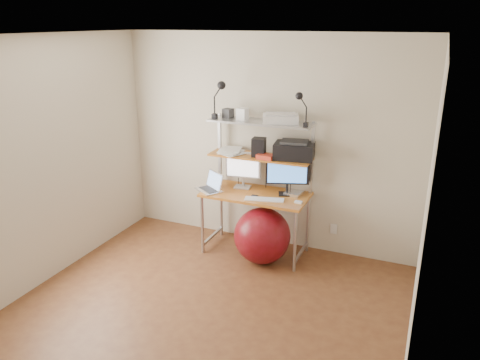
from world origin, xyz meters
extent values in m
plane|color=brown|center=(0.00, 0.00, 0.00)|extent=(3.60, 3.60, 0.00)
plane|color=silver|center=(0.00, 0.00, 2.50)|extent=(3.60, 3.60, 0.00)
plane|color=beige|center=(0.00, 1.80, 1.25)|extent=(3.60, 0.00, 3.60)
plane|color=beige|center=(0.00, -1.80, 1.25)|extent=(3.60, 0.00, 3.60)
plane|color=beige|center=(-1.80, 0.00, 1.25)|extent=(0.00, 3.60, 3.60)
plane|color=beige|center=(1.80, 0.00, 1.25)|extent=(0.00, 3.60, 3.60)
cube|color=#BD7024|center=(0.00, 1.44, 0.72)|extent=(1.20, 0.60, 0.03)
cylinder|color=#A9A9AD|center=(-0.56, 1.18, 0.35)|extent=(0.04, 0.04, 0.71)
cylinder|color=#A9A9AD|center=(-0.56, 1.70, 0.35)|extent=(0.04, 0.04, 0.71)
cylinder|color=#A9A9AD|center=(0.56, 1.18, 0.35)|extent=(0.04, 0.04, 0.71)
cylinder|color=#A9A9AD|center=(0.56, 1.70, 0.35)|extent=(0.04, 0.04, 0.71)
cube|color=#A9A9AD|center=(-0.57, 1.70, 1.15)|extent=(0.03, 0.04, 0.84)
cube|color=#A9A9AD|center=(0.57, 1.70, 1.15)|extent=(0.03, 0.04, 0.84)
cube|color=#BD7024|center=(0.00, 1.57, 1.14)|extent=(1.18, 0.34, 0.02)
cube|color=#A9A9AD|center=(0.00, 1.57, 1.54)|extent=(1.18, 0.34, 0.02)
cube|color=silver|center=(0.85, 1.79, 0.30)|extent=(0.08, 0.01, 0.12)
cube|color=silver|center=(-0.21, 1.56, 0.75)|extent=(0.21, 0.17, 0.01)
cylinder|color=silver|center=(-0.21, 1.58, 0.81)|extent=(0.03, 0.03, 0.10)
cube|color=silver|center=(-0.21, 1.58, 1.01)|extent=(0.41, 0.10, 0.31)
plane|color=white|center=(-0.21, 1.56, 1.01)|extent=(0.37, 0.06, 0.37)
cube|color=black|center=(0.34, 1.54, 0.75)|extent=(0.21, 0.19, 0.01)
cylinder|color=black|center=(0.34, 1.56, 0.81)|extent=(0.03, 0.03, 0.11)
cube|color=black|center=(0.34, 1.56, 1.01)|extent=(0.47, 0.19, 0.29)
plane|color=#4282E2|center=(0.34, 1.54, 1.01)|extent=(0.41, 0.14, 0.44)
cube|color=silver|center=(-0.53, 1.31, 0.75)|extent=(0.37, 0.35, 0.01)
cube|color=#2D2D30|center=(-0.53, 1.31, 0.76)|extent=(0.29, 0.25, 0.00)
cube|color=silver|center=(-0.47, 1.40, 0.85)|extent=(0.29, 0.22, 0.20)
plane|color=#7593C4|center=(-0.47, 1.40, 0.85)|extent=(0.27, 0.22, 0.27)
cube|color=silver|center=(0.16, 1.28, 0.75)|extent=(0.45, 0.22, 0.01)
cube|color=silver|center=(0.53, 1.34, 0.75)|extent=(0.08, 0.05, 0.02)
cube|color=silver|center=(0.41, 1.57, 0.76)|extent=(0.21, 0.21, 0.03)
cube|color=black|center=(0.02, 1.31, 0.74)|extent=(0.07, 0.13, 0.01)
cube|color=black|center=(0.39, 1.61, 1.24)|extent=(0.47, 0.36, 0.18)
cube|color=#2D2D30|center=(0.39, 1.61, 1.34)|extent=(0.33, 0.26, 0.03)
cube|color=black|center=(-0.01, 1.54, 1.26)|extent=(0.16, 0.16, 0.21)
cube|color=red|center=(0.10, 1.47, 1.18)|extent=(0.20, 0.14, 0.05)
cube|color=silver|center=(0.22, 1.59, 1.59)|extent=(0.44, 0.36, 0.09)
cube|color=silver|center=(0.22, 1.59, 1.65)|extent=(0.37, 0.29, 0.01)
cube|color=silver|center=(-0.21, 1.55, 1.62)|extent=(0.13, 0.11, 0.13)
cube|color=#2D2D30|center=(-0.42, 1.61, 1.60)|extent=(0.12, 0.12, 0.10)
cube|color=black|center=(-0.54, 1.51, 1.58)|extent=(0.05, 0.06, 0.05)
cylinder|color=black|center=(-0.54, 1.51, 1.70)|extent=(0.02, 0.02, 0.19)
sphere|color=black|center=(-0.44, 1.50, 1.93)|extent=(0.09, 0.09, 0.09)
cube|color=black|center=(0.54, 1.49, 1.57)|extent=(0.04, 0.05, 0.04)
cylinder|color=black|center=(0.54, 1.49, 1.67)|extent=(0.01, 0.01, 0.16)
sphere|color=black|center=(0.45, 1.48, 1.87)|extent=(0.08, 0.08, 0.08)
sphere|color=maroon|center=(0.16, 1.25, 0.32)|extent=(0.64, 0.64, 0.64)
cube|color=white|center=(-0.40, 1.59, 1.15)|extent=(0.26, 0.32, 0.00)
cube|color=white|center=(-0.31, 1.52, 1.16)|extent=(0.31, 0.34, 0.00)
cube|color=white|center=(-0.42, 1.61, 1.16)|extent=(0.26, 0.32, 0.00)
cube|color=white|center=(-0.35, 1.55, 1.17)|extent=(0.25, 0.31, 0.00)
cube|color=white|center=(-0.38, 1.57, 1.17)|extent=(0.29, 0.33, 0.00)
cube|color=white|center=(-0.37, 1.62, 1.18)|extent=(0.27, 0.32, 0.00)
camera|label=1|loc=(1.78, -3.23, 2.62)|focal=35.00mm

